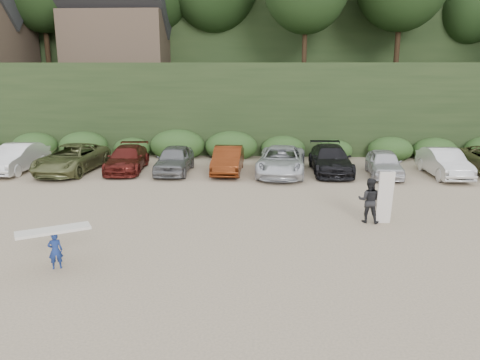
{
  "coord_description": "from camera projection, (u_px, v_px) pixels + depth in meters",
  "views": [
    {
      "loc": [
        0.04,
        -15.35,
        5.8
      ],
      "look_at": [
        -0.95,
        3.0,
        1.3
      ],
      "focal_mm": 35.0,
      "sensor_mm": 36.0,
      "label": 1
    }
  ],
  "objects": [
    {
      "name": "ground",
      "position": [
        263.0,
        237.0,
        16.27
      ],
      "size": [
        120.0,
        120.0,
        0.0
      ],
      "primitive_type": "plane",
      "color": "tan",
      "rests_on": "ground"
    },
    {
      "name": "hillside_backdrop",
      "position": [
        264.0,
        12.0,
        48.46
      ],
      "size": [
        90.0,
        41.5,
        28.0
      ],
      "color": "black",
      "rests_on": "ground"
    },
    {
      "name": "parked_cars",
      "position": [
        309.0,
        161.0,
        25.61
      ],
      "size": [
        39.53,
        6.17,
        1.57
      ],
      "color": "#BCBDC1",
      "rests_on": "ground"
    },
    {
      "name": "child_surfer",
      "position": [
        54.0,
        242.0,
        13.56
      ],
      "size": [
        2.05,
        1.52,
        1.22
      ],
      "color": "navy",
      "rests_on": "ground"
    },
    {
      "name": "adult_surfer",
      "position": [
        371.0,
        200.0,
        17.61
      ],
      "size": [
        1.32,
        0.85,
        2.03
      ],
      "color": "black",
      "rests_on": "ground"
    }
  ]
}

